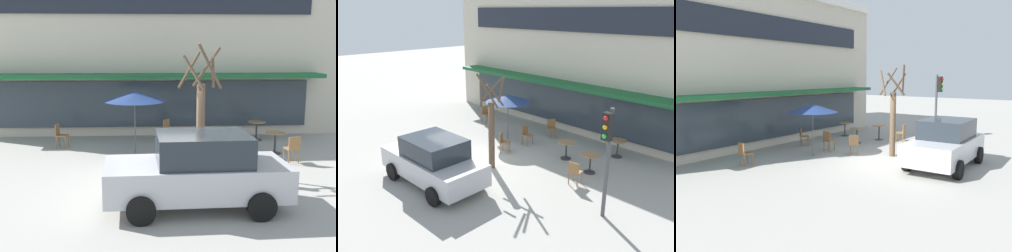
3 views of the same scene
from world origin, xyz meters
The scene contains 13 objects.
ground_plane centered at (0.00, 0.00, 0.00)m, with size 80.00×80.00×0.00m, color #9E9B93.
building_facade centered at (0.00, 9.97, 3.84)m, with size 16.05×9.10×7.68m.
cafe_table_near_wall centered at (4.07, 4.84, 0.52)m, with size 0.70×0.70×0.76m.
cafe_table_streetside centered at (4.16, 2.69, 0.52)m, with size 0.70×0.70×0.76m.
cafe_table_by_tree centered at (2.70, 3.10, 0.52)m, with size 0.70×0.70×0.76m.
patio_umbrella_green_folded centered at (-0.73, 2.99, 2.02)m, with size 2.10×2.10×2.20m.
cafe_chair_0 centered at (4.35, 1.44, 0.53)m, with size 0.46×0.46×0.89m.
cafe_chair_1 centered at (0.53, 4.75, 0.53)m, with size 0.56×0.56×0.89m.
cafe_chair_2 centered at (0.38, 1.68, 0.53)m, with size 0.55×0.55×0.89m.
cafe_chair_3 centered at (0.41, 3.09, 0.53)m, with size 0.40×0.40×0.89m.
cafe_chair_4 centered at (-3.52, 3.94, 0.53)m, with size 0.45×0.45×0.89m.
parked_sedan centered at (0.83, -2.13, 0.88)m, with size 4.26×2.13×1.76m.
street_tree centered at (1.21, 0.28, 1.70)m, with size 1.26×1.26×3.80m.
Camera 1 is at (-0.37, -11.45, 3.73)m, focal length 45.00 mm.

